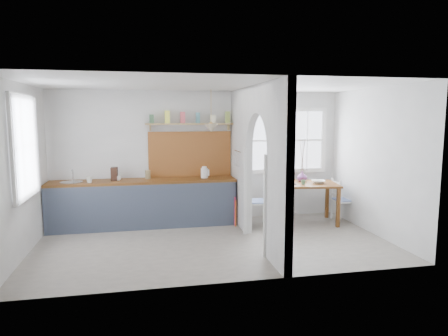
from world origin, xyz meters
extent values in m
cube|color=gray|center=(0.00, 0.00, 0.00)|extent=(5.80, 3.20, 0.01)
cube|color=silver|center=(0.00, 0.00, 2.60)|extent=(5.80, 3.20, 0.01)
cube|color=silver|center=(0.00, 1.60, 1.30)|extent=(5.80, 0.01, 2.60)
cube|color=silver|center=(0.00, -1.60, 1.30)|extent=(5.80, 0.01, 2.60)
cube|color=silver|center=(-2.90, 0.00, 1.30)|extent=(0.01, 3.20, 2.60)
cube|color=silver|center=(2.90, 0.00, 1.30)|extent=(0.01, 3.20, 2.60)
cube|color=silver|center=(0.70, -1.20, 1.30)|extent=(0.12, 0.80, 2.60)
cube|color=silver|center=(0.70, 1.00, 1.30)|extent=(0.12, 1.20, 2.60)
cube|color=silver|center=(0.70, -0.20, 2.08)|extent=(0.12, 1.20, 1.05)
cube|color=brown|center=(-1.13, 1.30, 0.88)|extent=(3.50, 0.60, 0.05)
cube|color=#424D60|center=(-1.13, 1.01, 0.42)|extent=(3.50, 0.03, 0.85)
cube|color=black|center=(-1.13, 1.35, 0.42)|extent=(3.46, 0.45, 0.85)
cylinder|color=silver|center=(-2.43, 1.30, 0.89)|extent=(0.40, 0.40, 0.02)
cube|color=#9C6027|center=(-0.20, 1.58, 1.35)|extent=(1.65, 0.03, 0.90)
cube|color=tan|center=(-0.20, 1.49, 1.95)|extent=(1.75, 0.20, 0.03)
cube|color=#36603B|center=(-0.95, 1.49, 2.06)|extent=(0.09, 0.09, 0.18)
cube|color=#E1EC3C|center=(-0.65, 1.49, 2.06)|extent=(0.09, 0.09, 0.18)
cube|color=#C0414D|center=(-0.35, 1.49, 2.06)|extent=(0.09, 0.09, 0.18)
cube|color=teal|center=(-0.06, 1.49, 2.06)|extent=(0.09, 0.09, 0.18)
cube|color=beige|center=(0.24, 1.49, 2.06)|extent=(0.09, 0.09, 0.18)
cube|color=#92AB45|center=(0.54, 1.49, 2.06)|extent=(0.09, 0.09, 0.18)
cone|color=beige|center=(0.15, 1.15, 1.88)|extent=(0.26, 0.26, 0.16)
cylinder|color=silver|center=(0.61, 0.90, 1.45)|extent=(0.02, 0.50, 0.02)
imported|color=silver|center=(-2.10, 1.16, 0.96)|extent=(0.16, 0.16, 0.12)
imported|color=white|center=(-1.60, 1.33, 0.94)|extent=(0.12, 0.12, 0.09)
cube|color=black|center=(-1.67, 1.35, 1.02)|extent=(0.13, 0.17, 0.25)
cylinder|color=olive|center=(-1.05, 1.44, 0.98)|extent=(0.13, 0.13, 0.16)
cube|color=#DB2F5A|center=(0.58, 0.99, 0.28)|extent=(0.02, 0.03, 0.57)
cube|color=#D55A27|center=(0.58, 0.92, 0.25)|extent=(0.02, 0.03, 0.52)
imported|color=white|center=(2.22, 0.84, 0.83)|extent=(0.34, 0.34, 0.07)
imported|color=#59875C|center=(1.89, 0.79, 0.84)|extent=(0.12, 0.12, 0.09)
cylinder|color=black|center=(1.68, 0.85, 0.80)|extent=(0.20, 0.20, 0.01)
imported|color=#67336E|center=(2.00, 1.14, 0.90)|extent=(0.25, 0.25, 0.21)
camera|label=1|loc=(-1.12, -6.33, 2.10)|focal=32.00mm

